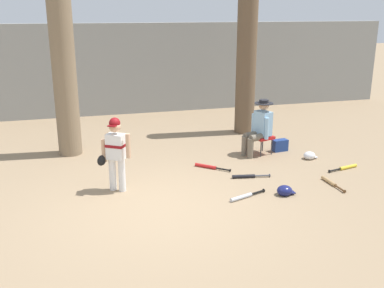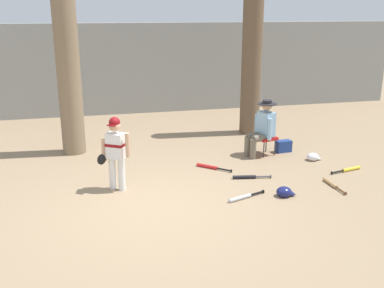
{
  "view_description": "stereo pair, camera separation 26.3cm",
  "coord_description": "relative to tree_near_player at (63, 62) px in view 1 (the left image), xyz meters",
  "views": [
    {
      "loc": [
        -1.21,
        -6.37,
        3.03
      ],
      "look_at": [
        0.82,
        0.86,
        0.75
      ],
      "focal_mm": 41.57,
      "sensor_mm": 36.0,
      "label": 1
    },
    {
      "loc": [
        -0.96,
        -6.44,
        3.03
      ],
      "look_at": [
        0.82,
        0.86,
        0.75
      ],
      "focal_mm": 41.57,
      "sensor_mm": 36.0,
      "label": 2
    }
  ],
  "objects": [
    {
      "name": "concrete_back_wall",
      "position": [
        1.27,
        3.7,
        -0.66
      ],
      "size": [
        18.0,
        0.36,
        2.66
      ],
      "primitive_type": "cube",
      "color": "gray",
      "rests_on": "ground"
    },
    {
      "name": "ground_plane",
      "position": [
        1.27,
        -3.27,
        -2.0
      ],
      "size": [
        60.0,
        60.0,
        0.0
      ],
      "primitive_type": "plane",
      "color": "#937A5B"
    },
    {
      "name": "batting_helmet_white",
      "position": [
        4.85,
        -1.75,
        -1.92
      ],
      "size": [
        0.3,
        0.23,
        0.17
      ],
      "color": "silver",
      "rests_on": "ground"
    },
    {
      "name": "batting_helmet_navy",
      "position": [
        3.47,
        -3.34,
        -1.92
      ],
      "size": [
        0.31,
        0.24,
        0.18
      ],
      "color": "navy",
      "rests_on": "ground"
    },
    {
      "name": "young_ballplayer",
      "position": [
        0.74,
        -2.36,
        -1.25
      ],
      "size": [
        0.6,
        0.38,
        1.31
      ],
      "color": "white",
      "rests_on": "ground"
    },
    {
      "name": "folding_stool",
      "position": [
        4.03,
        -1.14,
        -1.63
      ],
      "size": [
        0.49,
        0.49,
        0.41
      ],
      "color": "red",
      "rests_on": "ground"
    },
    {
      "name": "bat_red_barrel",
      "position": [
        2.62,
        -1.72,
        -1.96
      ],
      "size": [
        0.6,
        0.57,
        0.07
      ],
      "color": "red",
      "rests_on": "ground"
    },
    {
      "name": "tree_near_player",
      "position": [
        0.0,
        0.0,
        0.0
      ],
      "size": [
        0.82,
        0.82,
        4.83
      ],
      "color": "#7F6B51",
      "rests_on": "ground"
    },
    {
      "name": "bat_aluminum_silver",
      "position": [
        2.74,
        -3.28,
        -1.96
      ],
      "size": [
        0.72,
        0.3,
        0.07
      ],
      "color": "#B7BCC6",
      "rests_on": "ground"
    },
    {
      "name": "handbag_beside_stool",
      "position": [
        4.5,
        -1.07,
        -1.87
      ],
      "size": [
        0.36,
        0.22,
        0.26
      ],
      "primitive_type": "cube",
      "rotation": [
        0.0,
        0.0,
        0.11
      ],
      "color": "navy",
      "rests_on": "ground"
    },
    {
      "name": "tree_behind_spectator",
      "position": [
        4.34,
        0.65,
        -0.05
      ],
      "size": [
        0.76,
        0.76,
        4.64
      ],
      "color": "brown",
      "rests_on": "ground"
    },
    {
      "name": "bat_yellow_trainer",
      "position": [
        5.23,
        -2.5,
        -1.96
      ],
      "size": [
        0.72,
        0.22,
        0.07
      ],
      "color": "yellow",
      "rests_on": "ground"
    },
    {
      "name": "bat_black_composite",
      "position": [
        3.15,
        -2.42,
        -1.96
      ],
      "size": [
        0.73,
        0.18,
        0.07
      ],
      "color": "black",
      "rests_on": "ground"
    },
    {
      "name": "seated_spectator",
      "position": [
        3.93,
        -1.17,
        -1.36
      ],
      "size": [
        0.68,
        0.53,
        1.2
      ],
      "color": "#6B6051",
      "rests_on": "ground"
    },
    {
      "name": "bat_wood_tan",
      "position": [
        4.5,
        -3.12,
        -1.96
      ],
      "size": [
        0.07,
        0.71,
        0.07
      ],
      "color": "tan",
      "rests_on": "ground"
    }
  ]
}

